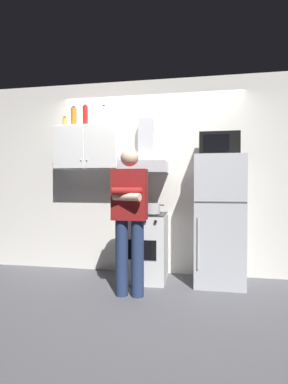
% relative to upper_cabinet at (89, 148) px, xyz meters
% --- Properties ---
extents(ground_plane, '(7.00, 7.00, 0.00)m').
position_rel_upper_cabinet_xyz_m(ground_plane, '(0.85, -0.37, -1.75)').
color(ground_plane, '#4C4C51').
extents(back_wall_tiled, '(4.80, 0.10, 2.70)m').
position_rel_upper_cabinet_xyz_m(back_wall_tiled, '(0.85, 0.23, -0.40)').
color(back_wall_tiled, silver).
rests_on(back_wall_tiled, ground_plane).
extents(upper_cabinet, '(0.90, 0.37, 0.60)m').
position_rel_upper_cabinet_xyz_m(upper_cabinet, '(0.00, 0.00, 0.00)').
color(upper_cabinet, silver).
extents(stove_oven, '(0.60, 0.62, 0.87)m').
position_rel_upper_cabinet_xyz_m(stove_oven, '(0.80, -0.13, -1.32)').
color(stove_oven, silver).
rests_on(stove_oven, ground_plane).
extents(range_hood, '(0.60, 0.44, 0.75)m').
position_rel_upper_cabinet_xyz_m(range_hood, '(0.80, 0.00, -0.15)').
color(range_hood, '#B7BABF').
extents(refrigerator, '(0.60, 0.62, 1.60)m').
position_rel_upper_cabinet_xyz_m(refrigerator, '(1.75, -0.12, -0.95)').
color(refrigerator, silver).
rests_on(refrigerator, ground_plane).
extents(microwave, '(0.48, 0.37, 0.28)m').
position_rel_upper_cabinet_xyz_m(microwave, '(1.75, -0.11, -0.01)').
color(microwave, black).
rests_on(microwave, refrigerator).
extents(person_standing, '(0.38, 0.33, 1.64)m').
position_rel_upper_cabinet_xyz_m(person_standing, '(0.75, -0.73, -0.85)').
color(person_standing, navy).
rests_on(person_standing, ground_plane).
extents(cooking_pot, '(0.30, 0.20, 0.13)m').
position_rel_upper_cabinet_xyz_m(cooking_pot, '(0.93, -0.24, -0.81)').
color(cooking_pot, '#B7BABF').
rests_on(cooking_pot, stove_oven).
extents(bottle_vodka_clear, '(0.07, 0.07, 0.28)m').
position_rel_upper_cabinet_xyz_m(bottle_vodka_clear, '(0.22, 0.00, 0.43)').
color(bottle_vodka_clear, silver).
rests_on(bottle_vodka_clear, upper_cabinet).
extents(bottle_spice_jar, '(0.06, 0.06, 0.14)m').
position_rel_upper_cabinet_xyz_m(bottle_spice_jar, '(-0.34, -0.02, 0.36)').
color(bottle_spice_jar, gold).
rests_on(bottle_spice_jar, upper_cabinet).
extents(bottle_liquor_amber, '(0.08, 0.08, 0.27)m').
position_rel_upper_cabinet_xyz_m(bottle_liquor_amber, '(-0.20, -0.03, 0.43)').
color(bottle_liquor_amber, '#B7721E').
rests_on(bottle_liquor_amber, upper_cabinet).
extents(bottle_soda_red, '(0.07, 0.07, 0.29)m').
position_rel_upper_cabinet_xyz_m(bottle_soda_red, '(-0.03, -0.03, 0.44)').
color(bottle_soda_red, red).
rests_on(bottle_soda_red, upper_cabinet).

